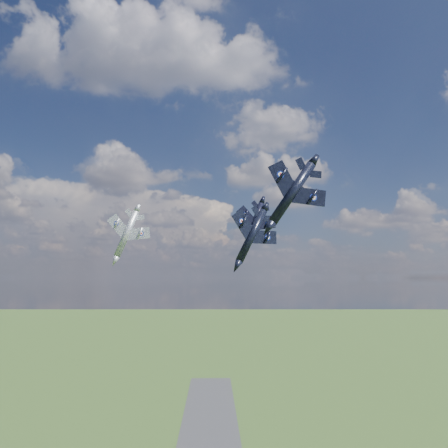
{
  "coord_description": "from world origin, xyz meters",
  "views": [
    {
      "loc": [
        1.71,
        -74.41,
        71.52
      ],
      "look_at": [
        3.83,
        13.82,
        82.47
      ],
      "focal_mm": 35.0,
      "sensor_mm": 36.0,
      "label": 1
    }
  ],
  "objects_px": {
    "jet_high_navy": "(254,224)",
    "jet_right_navy": "(292,193)",
    "jet_lead_navy": "(252,235)",
    "jet_left_silver": "(127,234)"
  },
  "relations": [
    {
      "from": "jet_lead_navy",
      "to": "jet_right_navy",
      "type": "bearing_deg",
      "value": -99.05
    },
    {
      "from": "jet_lead_navy",
      "to": "jet_left_silver",
      "type": "bearing_deg",
      "value": 123.21
    },
    {
      "from": "jet_right_navy",
      "to": "jet_left_silver",
      "type": "distance_m",
      "value": 50.85
    },
    {
      "from": "jet_lead_navy",
      "to": "jet_left_silver",
      "type": "xyz_separation_m",
      "value": [
        -27.38,
        19.92,
        2.26
      ]
    },
    {
      "from": "jet_high_navy",
      "to": "jet_right_navy",
      "type": "bearing_deg",
      "value": -99.86
    },
    {
      "from": "jet_high_navy",
      "to": "jet_left_silver",
      "type": "bearing_deg",
      "value": -177.32
    },
    {
      "from": "jet_right_navy",
      "to": "jet_high_navy",
      "type": "distance_m",
      "value": 47.37
    },
    {
      "from": "jet_lead_navy",
      "to": "jet_left_silver",
      "type": "relative_size",
      "value": 0.97
    },
    {
      "from": "jet_left_silver",
      "to": "jet_lead_navy",
      "type": "bearing_deg",
      "value": -36.05
    },
    {
      "from": "jet_lead_navy",
      "to": "jet_high_navy",
      "type": "height_order",
      "value": "jet_high_navy"
    }
  ]
}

